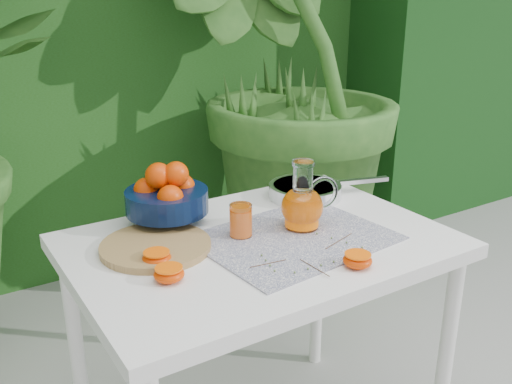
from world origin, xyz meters
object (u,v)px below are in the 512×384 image
cutting_board (156,246)px  juice_pitcher (303,205)px  saute_pan (306,190)px  fruit_bowl (167,196)px  white_table (260,266)px

cutting_board → juice_pitcher: size_ratio=1.47×
juice_pitcher → saute_pan: size_ratio=0.45×
fruit_bowl → juice_pitcher: (0.31, -0.24, -0.01)m
cutting_board → juice_pitcher: 0.42m
fruit_bowl → juice_pitcher: juice_pitcher is taller
white_table → saute_pan: 0.38m
white_table → fruit_bowl: 0.33m
white_table → cutting_board: 0.29m
fruit_bowl → saute_pan: (0.47, -0.04, -0.06)m
juice_pitcher → cutting_board: bearing=167.4°
fruit_bowl → saute_pan: fruit_bowl is taller
cutting_board → saute_pan: 0.58m
white_table → juice_pitcher: bearing=-0.6°
cutting_board → white_table: bearing=-18.7°
white_table → saute_pan: size_ratio=2.32×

